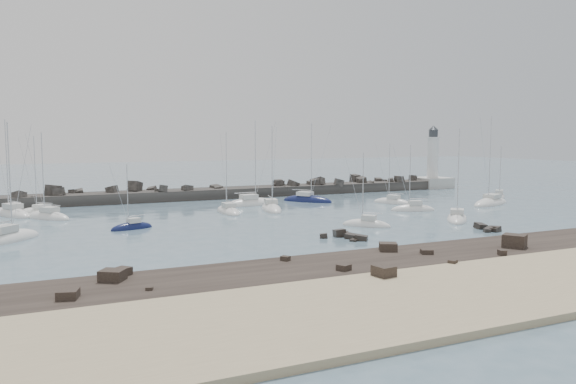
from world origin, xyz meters
The scene contains 22 objects.
ground centered at (0.00, 0.00, 0.00)m, with size 400.00×400.00×0.00m, color slate.
sand_strip centered at (0.00, -32.00, 0.00)m, with size 140.00×14.00×1.00m, color tan.
rock_shelf centered at (0.10, -22.00, 0.02)m, with size 140.00×12.00×1.99m.
rock_cluster_near centered at (-3.08, -8.70, 0.11)m, with size 4.82×4.77×1.46m.
rock_cluster_far centered at (15.16, -11.46, 0.14)m, with size 2.59×3.80×1.34m.
breakwater centered at (-7.75, 38.00, 0.32)m, with size 115.00×6.88×5.17m.
lighthouse centered at (47.00, 38.00, 3.09)m, with size 7.00×7.00×14.60m.
sailboat_0 centered at (-37.74, 5.33, 0.15)m, with size 8.04×8.29×14.08m.
sailboat_1 centered at (-34.00, 27.45, 0.13)m, with size 7.04×7.52×12.42m.
sailboat_2 centered at (-24.02, 8.07, 0.13)m, with size 5.68×3.10×8.85m.
sailboat_3 centered at (-8.35, 17.31, 0.13)m, with size 2.90×8.37×13.05m.
sailboat_4 centered at (-1.74, 24.69, 0.15)m, with size 9.83×3.73×15.22m.
sailboat_5 centered at (3.45, -2.39, 0.14)m, with size 5.71×6.00×10.21m.
sailboat_6 centered at (-1.35, 17.15, 0.14)m, with size 4.64×9.25×14.04m.
sailboat_7 centered at (17.40, -3.30, 0.14)m, with size 7.69×8.09×13.48m.
sailboat_8 centered at (9.15, 25.49, 0.14)m, with size 7.99×9.21×14.75m.
sailboat_9 centered at (18.24, 7.41, 0.15)m, with size 7.14×4.46×11.05m.
sailboat_10 centered at (20.96, 16.76, 0.14)m, with size 4.96×7.23×11.17m.
sailboat_11 centered at (35.07, 8.35, 0.14)m, with size 10.64×6.43×15.92m.
sailboat_12 centered at (44.27, 15.49, 0.14)m, with size 6.28×5.93×10.66m.
sailboat_13 centered at (-33.12, 22.14, 0.14)m, with size 6.96×8.01×12.99m.
sailboat_14 centered at (-37.78, 27.77, 0.15)m, with size 6.78×9.86×15.05m.
Camera 1 is at (-35.43, -62.19, 11.30)m, focal length 35.00 mm.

